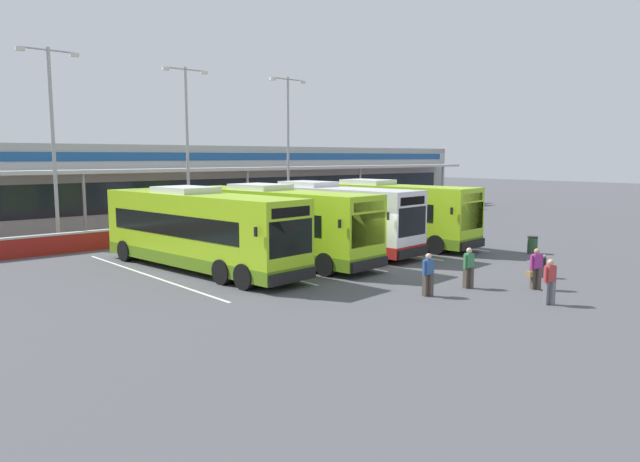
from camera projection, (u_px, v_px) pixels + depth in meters
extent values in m
plane|color=#4C4C51|center=(379.00, 270.00, 26.61)|extent=(200.00, 200.00, 0.00)
cube|color=#B7B7B2|center=(127.00, 187.00, 46.18)|extent=(70.00, 10.00, 5.50)
cube|color=#19232D|center=(157.00, 196.00, 42.54)|extent=(66.00, 0.08, 2.20)
cube|color=navy|center=(155.00, 157.00, 42.16)|extent=(68.00, 0.08, 0.60)
cube|color=beige|center=(165.00, 170.00, 41.20)|extent=(67.00, 3.00, 0.24)
cube|color=gray|center=(126.00, 149.00, 45.80)|extent=(70.00, 10.00, 0.50)
cylinder|color=#999999|center=(85.00, 206.00, 36.48)|extent=(0.20, 0.20, 4.20)
cylinder|color=#999999|center=(248.00, 196.00, 44.69)|extent=(0.20, 0.20, 4.20)
cylinder|color=#999999|center=(360.00, 190.00, 52.91)|extent=(0.20, 0.20, 4.20)
cylinder|color=#999999|center=(442.00, 186.00, 61.13)|extent=(0.20, 0.20, 4.20)
cube|color=maroon|center=(211.00, 230.00, 37.25)|extent=(60.00, 0.36, 1.00)
cube|color=#B2B2B2|center=(211.00, 221.00, 37.18)|extent=(60.00, 0.40, 0.10)
cube|color=#9ED11E|center=(199.00, 229.00, 26.41)|extent=(3.62, 12.18, 3.19)
cube|color=#598419|center=(200.00, 257.00, 26.58)|extent=(3.64, 12.20, 0.56)
cube|color=black|center=(194.00, 223.00, 26.65)|extent=(3.43, 9.79, 0.96)
cube|color=black|center=(291.00, 238.00, 22.38)|extent=(2.31, 0.31, 1.40)
cube|color=black|center=(291.00, 212.00, 22.24)|extent=(2.05, 0.26, 0.40)
cube|color=silver|center=(186.00, 190.00, 26.87)|extent=(2.29, 2.97, 0.28)
cube|color=black|center=(293.00, 277.00, 22.49)|extent=(2.45, 0.38, 0.44)
cube|color=black|center=(310.00, 225.00, 23.62)|extent=(0.09, 0.13, 0.36)
cube|color=black|center=(256.00, 232.00, 21.51)|extent=(0.09, 0.13, 0.36)
cylinder|color=black|center=(167.00, 245.00, 30.56)|extent=(0.41, 1.06, 1.04)
cylinder|color=black|center=(125.00, 251.00, 28.83)|extent=(0.41, 1.06, 1.04)
cylinder|color=black|center=(266.00, 264.00, 25.30)|extent=(0.41, 1.06, 1.04)
cylinder|color=black|center=(222.00, 272.00, 23.56)|extent=(0.41, 1.06, 1.04)
cylinder|color=black|center=(289.00, 268.00, 24.35)|extent=(0.41, 1.06, 1.04)
cylinder|color=black|center=(245.00, 277.00, 22.61)|extent=(0.41, 1.06, 1.04)
cube|color=#9ED11E|center=(274.00, 222.00, 28.96)|extent=(3.62, 12.18, 3.19)
cube|color=#598419|center=(274.00, 248.00, 29.13)|extent=(3.64, 12.20, 0.56)
cube|color=black|center=(269.00, 217.00, 29.20)|extent=(3.43, 9.79, 0.96)
cube|color=black|center=(368.00, 230.00, 24.93)|extent=(2.31, 0.31, 1.40)
cube|color=black|center=(368.00, 206.00, 24.79)|extent=(2.05, 0.26, 0.40)
cube|color=silver|center=(260.00, 187.00, 29.42)|extent=(2.29, 2.97, 0.28)
cube|color=black|center=(370.00, 264.00, 25.04)|extent=(2.45, 0.38, 0.44)
cube|color=black|center=(382.00, 218.00, 26.17)|extent=(0.09, 0.13, 0.36)
cube|color=black|center=(340.00, 224.00, 24.06)|extent=(0.09, 0.13, 0.36)
cylinder|color=black|center=(235.00, 239.00, 33.11)|extent=(0.41, 1.06, 1.04)
cylinder|color=black|center=(200.00, 243.00, 31.38)|extent=(0.41, 1.06, 1.04)
cylinder|color=black|center=(338.00, 254.00, 27.85)|extent=(0.41, 1.06, 1.04)
cylinder|color=black|center=(303.00, 261.00, 26.11)|extent=(0.41, 1.06, 1.04)
cylinder|color=black|center=(361.00, 258.00, 26.90)|extent=(0.41, 1.06, 1.04)
cylinder|color=black|center=(326.00, 265.00, 25.17)|extent=(0.41, 1.06, 1.04)
cube|color=silver|center=(321.00, 216.00, 32.06)|extent=(3.62, 12.18, 3.19)
cube|color=#AD1E1E|center=(321.00, 239.00, 32.23)|extent=(3.64, 12.20, 0.56)
cube|color=black|center=(316.00, 211.00, 32.30)|extent=(3.43, 9.79, 0.96)
cube|color=black|center=(412.00, 222.00, 28.03)|extent=(2.31, 0.31, 1.40)
cube|color=black|center=(412.00, 201.00, 27.89)|extent=(2.05, 0.26, 0.40)
cube|color=silver|center=(308.00, 184.00, 32.52)|extent=(2.29, 2.97, 0.28)
cube|color=black|center=(413.00, 252.00, 28.14)|extent=(2.45, 0.38, 0.44)
cube|color=black|center=(422.00, 212.00, 29.27)|extent=(0.09, 0.13, 0.36)
cube|color=black|center=(388.00, 216.00, 27.16)|extent=(0.09, 0.13, 0.36)
cylinder|color=black|center=(280.00, 231.00, 36.22)|extent=(0.41, 1.06, 1.04)
cylinder|color=black|center=(251.00, 235.00, 34.48)|extent=(0.41, 1.06, 1.04)
cylinder|color=black|center=(380.00, 244.00, 30.95)|extent=(0.41, 1.06, 1.04)
cylinder|color=black|center=(352.00, 250.00, 29.21)|extent=(0.41, 1.06, 1.04)
cylinder|color=black|center=(402.00, 247.00, 30.00)|extent=(0.41, 1.06, 1.04)
cylinder|color=black|center=(374.00, 253.00, 28.27)|extent=(0.41, 1.06, 1.04)
cube|color=#9ED11E|center=(381.00, 212.00, 34.60)|extent=(3.62, 12.18, 3.19)
cube|color=#598419|center=(381.00, 233.00, 34.77)|extent=(3.64, 12.20, 0.56)
cube|color=black|center=(375.00, 207.00, 34.84)|extent=(3.43, 9.79, 0.96)
cube|color=black|center=(472.00, 216.00, 30.56)|extent=(2.31, 0.31, 1.40)
cube|color=black|center=(472.00, 197.00, 30.43)|extent=(2.05, 0.26, 0.40)
cube|color=silver|center=(368.00, 182.00, 35.05)|extent=(2.29, 2.97, 0.28)
cube|color=black|center=(473.00, 244.00, 30.68)|extent=(2.45, 0.38, 0.44)
cube|color=black|center=(479.00, 207.00, 31.81)|extent=(0.09, 0.13, 0.36)
cube|color=black|center=(452.00, 211.00, 29.70)|extent=(0.09, 0.13, 0.36)
cylinder|color=black|center=(336.00, 227.00, 38.75)|extent=(0.41, 1.06, 1.04)
cylinder|color=black|center=(311.00, 230.00, 37.02)|extent=(0.41, 1.06, 1.04)
cylinder|color=black|center=(438.00, 238.00, 33.48)|extent=(0.41, 1.06, 1.04)
cylinder|color=black|center=(414.00, 242.00, 31.75)|extent=(0.41, 1.06, 1.04)
cylinder|color=black|center=(459.00, 240.00, 32.54)|extent=(0.41, 1.06, 1.04)
cylinder|color=black|center=(436.00, 245.00, 30.80)|extent=(0.41, 1.06, 1.04)
cube|color=silver|center=(148.00, 275.00, 25.47)|extent=(0.14, 13.00, 0.01)
cube|color=silver|center=(229.00, 263.00, 28.25)|extent=(0.14, 13.00, 0.01)
cube|color=silver|center=(296.00, 254.00, 31.04)|extent=(0.14, 13.00, 0.01)
cube|color=silver|center=(351.00, 246.00, 33.82)|extent=(0.14, 13.00, 0.01)
cube|color=silver|center=(399.00, 239.00, 36.60)|extent=(0.14, 13.00, 0.01)
cube|color=#4C4238|center=(533.00, 279.00, 22.74)|extent=(0.20, 0.22, 0.84)
cube|color=#4C4238|center=(538.00, 279.00, 22.68)|extent=(0.20, 0.22, 0.84)
cube|color=#A32D89|center=(536.00, 261.00, 22.62)|extent=(0.40, 0.34, 0.56)
cube|color=#A32D89|center=(532.00, 262.00, 22.55)|extent=(0.12, 0.13, 0.54)
cube|color=#A32D89|center=(541.00, 262.00, 22.69)|extent=(0.12, 0.13, 0.54)
sphere|color=tan|center=(537.00, 251.00, 22.57)|extent=(0.22, 0.22, 0.22)
cube|color=olive|center=(529.00, 274.00, 22.61)|extent=(0.22, 0.30, 0.22)
cylinder|color=olive|center=(530.00, 269.00, 22.59)|extent=(0.02, 0.02, 0.16)
cube|color=#4C4238|center=(466.00, 278.00, 22.91)|extent=(0.16, 0.20, 0.84)
cube|color=#4C4238|center=(471.00, 278.00, 22.90)|extent=(0.16, 0.20, 0.84)
cube|color=#387F4C|center=(469.00, 260.00, 22.82)|extent=(0.36, 0.26, 0.56)
cube|color=#387F4C|center=(465.00, 262.00, 22.70)|extent=(0.10, 0.11, 0.54)
cube|color=#387F4C|center=(473.00, 260.00, 22.95)|extent=(0.10, 0.11, 0.54)
sphere|color=#DBB293|center=(469.00, 250.00, 22.77)|extent=(0.22, 0.22, 0.22)
cube|color=#33333D|center=(543.00, 272.00, 24.87)|extent=(0.11, 0.13, 0.52)
cube|color=#33333D|center=(545.00, 272.00, 24.92)|extent=(0.11, 0.13, 0.52)
cube|color=black|center=(544.00, 262.00, 24.84)|extent=(0.24, 0.19, 0.35)
cube|color=black|center=(544.00, 263.00, 24.73)|extent=(0.07, 0.08, 0.33)
cube|color=black|center=(545.00, 262.00, 24.96)|extent=(0.07, 0.08, 0.33)
sphere|color=tan|center=(544.00, 256.00, 24.81)|extent=(0.14, 0.14, 0.14)
cube|color=#4C4238|center=(425.00, 285.00, 21.61)|extent=(0.16, 0.19, 0.84)
cube|color=#4C4238|center=(431.00, 285.00, 21.61)|extent=(0.16, 0.19, 0.84)
cube|color=#2D5693|center=(428.00, 267.00, 21.52)|extent=(0.36, 0.25, 0.56)
cube|color=#2D5693|center=(424.00, 268.00, 21.39)|extent=(0.10, 0.11, 0.54)
cube|color=#2D5693|center=(432.00, 267.00, 21.65)|extent=(0.10, 0.11, 0.54)
sphere|color=#DBB293|center=(429.00, 256.00, 21.47)|extent=(0.22, 0.22, 0.22)
cube|color=slate|center=(546.00, 293.00, 20.39)|extent=(0.18, 0.21, 0.84)
cube|color=slate|center=(552.00, 293.00, 20.35)|extent=(0.18, 0.21, 0.84)
cube|color=#B23838|center=(550.00, 273.00, 20.28)|extent=(0.39, 0.30, 0.56)
cube|color=#B23838|center=(546.00, 275.00, 20.19)|extent=(0.11, 0.12, 0.54)
cube|color=#B23838|center=(555.00, 273.00, 20.38)|extent=(0.11, 0.12, 0.54)
sphere|color=tan|center=(551.00, 262.00, 20.23)|extent=(0.22, 0.22, 0.22)
cylinder|color=#9E9EA3|center=(54.00, 150.00, 31.91)|extent=(0.20, 0.20, 11.00)
cylinder|color=#9E9EA3|center=(48.00, 50.00, 31.23)|extent=(2.80, 0.10, 0.10)
cube|color=silver|center=(20.00, 49.00, 30.31)|extent=(0.44, 0.28, 0.20)
cube|color=silver|center=(75.00, 55.00, 32.17)|extent=(0.44, 0.28, 0.20)
cylinder|color=#9E9EA3|center=(188.00, 151.00, 38.86)|extent=(0.20, 0.20, 11.00)
cylinder|color=#9E9EA3|center=(185.00, 69.00, 38.17)|extent=(2.80, 0.10, 0.10)
cube|color=silver|center=(166.00, 69.00, 37.26)|extent=(0.44, 0.28, 0.20)
cube|color=silver|center=(204.00, 73.00, 39.11)|extent=(0.44, 0.28, 0.20)
cylinder|color=#9E9EA3|center=(288.00, 152.00, 43.76)|extent=(0.20, 0.20, 11.00)
cylinder|color=#9E9EA3|center=(288.00, 79.00, 43.07)|extent=(2.80, 0.10, 0.10)
cube|color=silver|center=(273.00, 79.00, 42.16)|extent=(0.44, 0.28, 0.20)
cube|color=silver|center=(302.00, 82.00, 44.01)|extent=(0.44, 0.28, 0.20)
cylinder|color=#2D5133|center=(532.00, 246.00, 31.07)|extent=(0.52, 0.52, 0.85)
cylinder|color=black|center=(533.00, 237.00, 31.01)|extent=(0.54, 0.54, 0.08)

